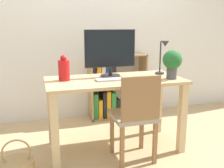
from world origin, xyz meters
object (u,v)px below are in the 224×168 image
Objects in this scene: keyboard at (116,79)px; vase at (64,69)px; monitor at (110,51)px; bookshelf at (108,90)px; desk_lamp at (163,54)px; basket at (17,167)px; potted_plant at (172,62)px; chair at (135,114)px.

keyboard is 1.63× the size of vase.
bookshelf is (0.20, 0.80, -0.63)m from monitor.
vase is at bearing -171.59° from monitor.
bookshelf is at bearing 51.89° from vase.
desk_lamp is at bearing -7.78° from monitor.
basket is at bearing -133.59° from bookshelf.
vase reaches higher than bookshelf.
vase is at bearing 167.97° from potted_plant.
monitor is at bearing -103.79° from bookshelf.
potted_plant reaches higher than keyboard.
chair is at bearing -160.45° from potted_plant.
monitor is 0.72m from chair.
keyboard is at bearing -100.93° from bookshelf.
monitor reaches higher than potted_plant.
vase is 0.97m from basket.
bookshelf is 2.60× the size of basket.
vase is 1.06m from desk_lamp.
basket is (-0.96, -0.22, -0.68)m from keyboard.
desk_lamp is at bearing 88.56° from potted_plant.
vase is 1.20m from bookshelf.
desk_lamp is at bearing 11.42° from keyboard.
potted_plant is 1.74m from basket.
keyboard is 0.40m from chair.
basket is (-0.47, -0.34, -0.78)m from vase.
bookshelf reaches higher than basket.
bookshelf is (0.68, 0.87, -0.47)m from vase.
monitor is 1.58× the size of basket.
desk_lamp reaches higher than potted_plant.
basket is at bearing -179.92° from chair.
potted_plant is at bearing 21.91° from chair.
monitor reaches higher than chair.
potted_plant reaches higher than basket.
bookshelf is at bearing 79.07° from keyboard.
vase is 0.81m from chair.
monitor is at bearing 172.22° from desk_lamp.
desk_lamp reaches higher than bookshelf.
basket is at bearing -167.09° from keyboard.
desk_lamp reaches higher than basket.
basket is at bearing -175.66° from potted_plant.
bookshelf is at bearing 76.21° from monitor.
keyboard is 0.52m from vase.
desk_lamp is 1.11m from bookshelf.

